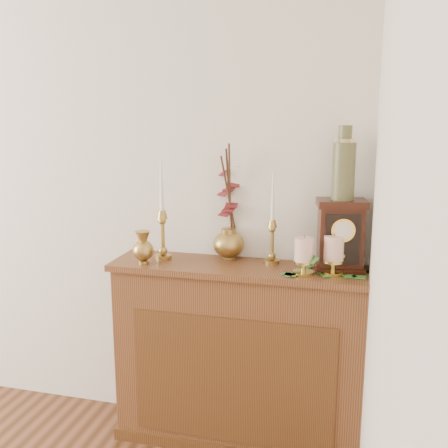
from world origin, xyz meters
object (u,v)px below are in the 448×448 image
(candlestick_left, at_px, (162,227))
(ginger_jar, at_px, (229,206))
(candlestick_center, at_px, (272,234))
(bud_vase, at_px, (143,248))
(mantel_clock, at_px, (340,236))
(ceramic_vase, at_px, (344,167))

(candlestick_left, xyz_separation_m, ginger_jar, (0.30, 0.13, 0.09))
(candlestick_left, relative_size, candlestick_center, 1.14)
(candlestick_center, relative_size, bud_vase, 2.70)
(candlestick_left, height_order, mantel_clock, candlestick_left)
(mantel_clock, distance_m, ceramic_vase, 0.32)
(candlestick_left, xyz_separation_m, ceramic_vase, (0.85, 0.03, 0.31))
(ginger_jar, xyz_separation_m, ceramic_vase, (0.55, -0.10, 0.22))
(candlestick_left, bearing_deg, candlestick_center, 6.11)
(bud_vase, height_order, mantel_clock, mantel_clock)
(candlestick_left, height_order, ceramic_vase, ceramic_vase)
(ginger_jar, bearing_deg, mantel_clock, -10.32)
(candlestick_center, xyz_separation_m, bud_vase, (-0.59, -0.17, -0.06))
(candlestick_left, relative_size, ceramic_vase, 1.52)
(candlestick_center, bearing_deg, mantel_clock, -4.62)
(candlestick_left, xyz_separation_m, mantel_clock, (0.85, 0.03, -0.00))
(bud_vase, bearing_deg, ceramic_vase, 8.94)
(mantel_clock, height_order, ceramic_vase, ceramic_vase)
(candlestick_center, distance_m, mantel_clock, 0.32)
(bud_vase, relative_size, mantel_clock, 0.49)
(ginger_jar, distance_m, mantel_clock, 0.57)
(candlestick_center, relative_size, ginger_jar, 0.77)
(candlestick_center, height_order, ginger_jar, ginger_jar)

